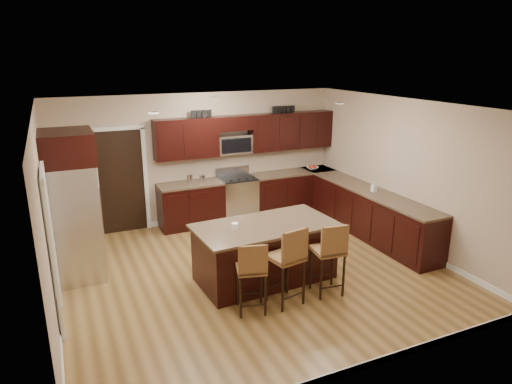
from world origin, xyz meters
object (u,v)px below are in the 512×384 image
range (237,198)px  stool_mid (289,257)px  stool_right (330,251)px  island (265,254)px  stool_left (252,269)px  refrigerator (73,205)px

range → stool_mid: bearing=-100.6°
stool_mid → stool_right: size_ratio=1.04×
island → stool_mid: (-0.04, -0.85, 0.30)m
stool_mid → stool_right: stool_mid is taller
range → stool_left: 3.78m
range → stool_left: bearing=-109.0°
stool_left → stool_mid: size_ratio=0.90×
island → refrigerator: bearing=150.5°
stool_right → stool_left: bearing=-174.0°
stool_right → stool_mid: bearing=-173.5°
island → stool_mid: 0.90m
refrigerator → range: bearing=23.1°
stool_left → stool_right: size_ratio=0.93×
range → stool_right: size_ratio=0.98×
stool_right → refrigerator: refrigerator is taller
range → stool_mid: stool_mid is taller
island → stool_left: stool_left is taller
island → stool_left: size_ratio=2.11×
stool_left → stool_mid: bearing=14.1°
stool_mid → refrigerator: 3.44m
refrigerator → stool_left: bearing=-46.3°
island → stool_right: size_ratio=1.97×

